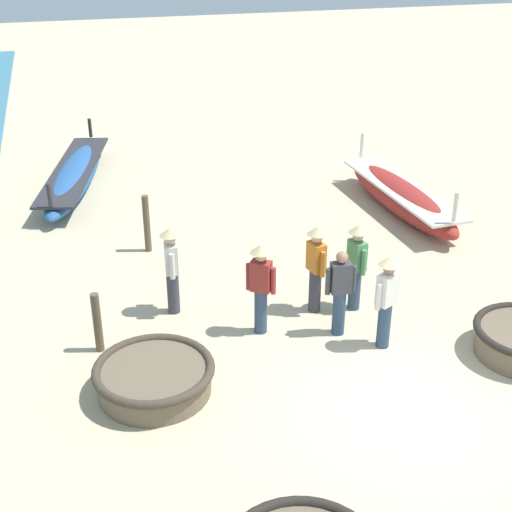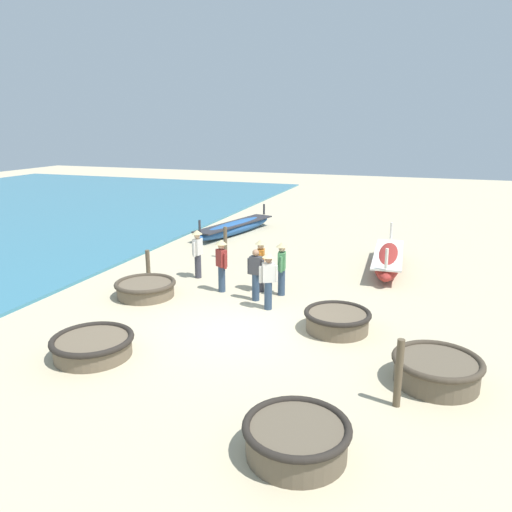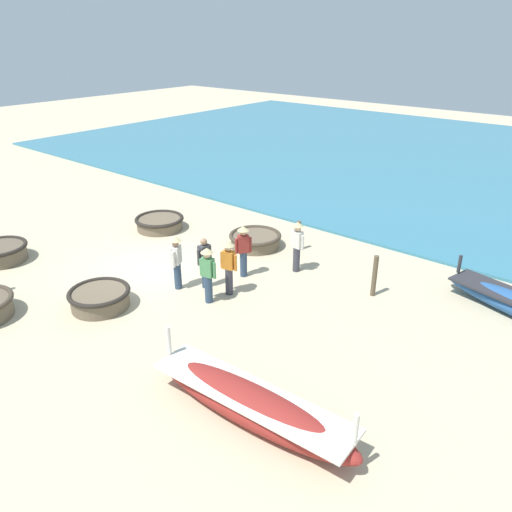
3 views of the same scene
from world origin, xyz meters
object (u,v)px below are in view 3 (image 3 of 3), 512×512
Objects in this scene: fisherman_crouching at (243,248)px; fisherman_standing_left at (205,262)px; long_boat_blue_hull at (250,404)px; mooring_post_mid_beach at (299,236)px; fisherman_standing_right at (208,272)px; fisherman_by_coracle at (177,259)px; mooring_post_inland at (375,276)px; coracle_tilted at (255,239)px; fisherman_hauling at (229,264)px; fisherman_with_hat at (297,243)px; coracle_far_right at (0,252)px; coracle_weathered at (160,222)px; coracle_beside_post at (100,298)px.

fisherman_crouching is 1.06× the size of fisherman_standing_left.
mooring_post_mid_beach is at bearing -151.17° from long_boat_blue_hull.
fisherman_standing_right reaches higher than mooring_post_mid_beach.
mooring_post_inland is (-3.30, 4.68, -0.33)m from fisherman_by_coracle.
coracle_tilted is 3.43m from fisherman_standing_left.
fisherman_by_coracle is (0.58, -0.57, 0.12)m from fisherman_standing_left.
long_boat_blue_hull is 8.46m from mooring_post_mid_beach.
fisherman_standing_left is at bearing -80.78° from fisherman_hauling.
fisherman_by_coracle is at bearing -27.79° from fisherman_crouching.
fisherman_standing_right is at bearing 1.95° from mooring_post_mid_beach.
fisherman_by_coracle is at bearing -54.82° from mooring_post_inland.
mooring_post_inland is (0.56, 4.91, 0.36)m from coracle_tilted.
fisherman_crouching is 1.71m from fisherman_with_hat.
long_boat_blue_hull is 5.77m from fisherman_standing_left.
coracle_tilted is 1.73× the size of mooring_post_mid_beach.
fisherman_hauling is at bearing 20.77° from fisherman_crouching.
fisherman_crouching is (-4.30, 6.96, 0.64)m from coracle_far_right.
fisherman_crouching reaches higher than long_boat_blue_hull.
fisherman_by_coracle is 1.00× the size of fisherman_standing_right.
long_boat_blue_hull is 6.33m from fisherman_crouching.
mooring_post_mid_beach is at bearing 118.05° from coracle_tilted.
fisherman_standing_right is (2.82, 5.43, 0.69)m from coracle_weathered.
coracle_far_right reaches higher than coracle_beside_post.
fisherman_hauling is 0.85m from fisherman_standing_left.
fisherman_standing_left is 1.46× the size of mooring_post_mid_beach.
mooring_post_inland is at bearing 93.12° from coracle_weathered.
coracle_far_right is 1.02× the size of coracle_beside_post.
fisherman_standing_left is 0.94× the size of fisherman_by_coracle.
fisherman_standing_left reaches higher than mooring_post_mid_beach.
fisherman_by_coracle is 1.56× the size of mooring_post_mid_beach.
mooring_post_inland is (-0.48, 8.83, 0.36)m from coracle_weathered.
fisherman_standing_left is 0.93m from fisherman_standing_right.
fisherman_standing_right is at bearing 9.44° from fisherman_crouching.
coracle_weathered is 1.48× the size of mooring_post_inland.
mooring_post_inland is at bearing 128.30° from fisherman_hauling.
fisherman_crouching is 1.88m from fisherman_standing_right.
coracle_weathered is at bearing -86.56° from fisherman_with_hat.
fisherman_crouching is at bearing 152.21° from fisherman_by_coracle.
fisherman_with_hat is 1.56× the size of mooring_post_mid_beach.
coracle_far_right is at bearing -67.75° from fisherman_by_coracle.
fisherman_standing_right is at bearing 21.34° from coracle_tilted.
mooring_post_mid_beach is at bearing 172.10° from fisherman_standing_left.
coracle_beside_post is at bearing 33.67° from coracle_weathered.
coracle_far_right is 7.69m from fisherman_standing_right.
coracle_beside_post is (-0.32, 5.13, -0.02)m from coracle_far_right.
mooring_post_inland is (-5.43, 5.53, 0.34)m from coracle_beside_post.
fisherman_with_hat is (-6.02, -3.17, 0.58)m from long_boat_blue_hull.
coracle_far_right is 1.04× the size of fisherman_with_hat.
fisherman_crouching is at bearing -3.19° from mooring_post_mid_beach.
long_boat_blue_hull is at bearing 58.89° from coracle_weathered.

